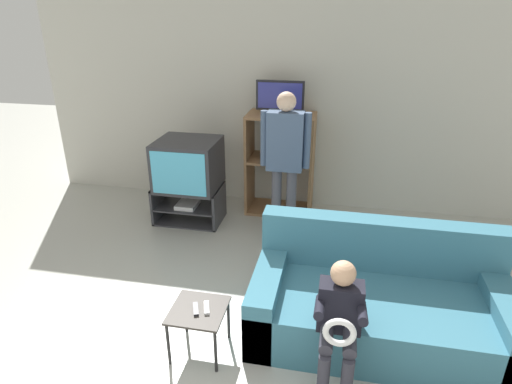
{
  "coord_description": "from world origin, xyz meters",
  "views": [
    {
      "loc": [
        0.76,
        -1.26,
        2.44
      ],
      "look_at": [
        0.05,
        2.23,
        0.9
      ],
      "focal_mm": 30.0,
      "sensor_mm": 36.0,
      "label": 1
    }
  ],
  "objects_px": {
    "television_flat": "(280,98)",
    "person_standing_adult": "(285,153)",
    "media_shelf": "(280,163)",
    "tv_stand": "(189,204)",
    "remote_control_black": "(196,309)",
    "person_seated_child": "(340,318)",
    "television_main": "(188,164)",
    "couch": "(378,303)",
    "snack_table": "(199,315)",
    "remote_control_white": "(207,308)"
  },
  "relations": [
    {
      "from": "television_flat",
      "to": "remote_control_white",
      "type": "relative_size",
      "value": 3.99
    },
    {
      "from": "television_flat",
      "to": "person_seated_child",
      "type": "relative_size",
      "value": 0.62
    },
    {
      "from": "television_flat",
      "to": "remote_control_black",
      "type": "height_order",
      "value": "television_flat"
    },
    {
      "from": "media_shelf",
      "to": "couch",
      "type": "height_order",
      "value": "media_shelf"
    },
    {
      "from": "media_shelf",
      "to": "person_seated_child",
      "type": "xyz_separation_m",
      "value": [
        0.8,
        -2.68,
        -0.1
      ]
    },
    {
      "from": "media_shelf",
      "to": "person_seated_child",
      "type": "height_order",
      "value": "media_shelf"
    },
    {
      "from": "snack_table",
      "to": "person_standing_adult",
      "type": "bearing_deg",
      "value": 78.95
    },
    {
      "from": "television_main",
      "to": "media_shelf",
      "type": "xyz_separation_m",
      "value": [
        1.02,
        0.52,
        -0.1
      ]
    },
    {
      "from": "remote_control_black",
      "to": "remote_control_white",
      "type": "xyz_separation_m",
      "value": [
        0.07,
        0.03,
        0.0
      ]
    },
    {
      "from": "media_shelf",
      "to": "tv_stand",
      "type": "bearing_deg",
      "value": -153.91
    },
    {
      "from": "media_shelf",
      "to": "remote_control_black",
      "type": "xyz_separation_m",
      "value": [
        -0.23,
        -2.61,
        -0.25
      ]
    },
    {
      "from": "television_flat",
      "to": "remote_control_black",
      "type": "xyz_separation_m",
      "value": [
        -0.21,
        -2.64,
        -1.05
      ]
    },
    {
      "from": "snack_table",
      "to": "remote_control_white",
      "type": "bearing_deg",
      "value": 13.94
    },
    {
      "from": "tv_stand",
      "to": "television_flat",
      "type": "bearing_deg",
      "value": 27.87
    },
    {
      "from": "remote_control_black",
      "to": "person_standing_adult",
      "type": "bearing_deg",
      "value": 56.55
    },
    {
      "from": "television_main",
      "to": "couch",
      "type": "height_order",
      "value": "television_main"
    },
    {
      "from": "media_shelf",
      "to": "remote_control_white",
      "type": "height_order",
      "value": "media_shelf"
    },
    {
      "from": "remote_control_white",
      "to": "person_standing_adult",
      "type": "height_order",
      "value": "person_standing_adult"
    },
    {
      "from": "remote_control_black",
      "to": "person_seated_child",
      "type": "distance_m",
      "value": 1.05
    },
    {
      "from": "snack_table",
      "to": "remote_control_black",
      "type": "bearing_deg",
      "value": -131.77
    },
    {
      "from": "couch",
      "to": "media_shelf",
      "type": "bearing_deg",
      "value": 117.82
    },
    {
      "from": "tv_stand",
      "to": "remote_control_white",
      "type": "bearing_deg",
      "value": -66.79
    },
    {
      "from": "snack_table",
      "to": "tv_stand",
      "type": "bearing_deg",
      "value": 111.63
    },
    {
      "from": "snack_table",
      "to": "person_seated_child",
      "type": "height_order",
      "value": "person_seated_child"
    },
    {
      "from": "television_main",
      "to": "couch",
      "type": "relative_size",
      "value": 0.36
    },
    {
      "from": "media_shelf",
      "to": "person_standing_adult",
      "type": "relative_size",
      "value": 0.76
    },
    {
      "from": "media_shelf",
      "to": "couch",
      "type": "xyz_separation_m",
      "value": [
        1.11,
        -2.11,
        -0.37
      ]
    },
    {
      "from": "tv_stand",
      "to": "couch",
      "type": "xyz_separation_m",
      "value": [
        2.16,
        -1.6,
        0.05
      ]
    },
    {
      "from": "television_main",
      "to": "media_shelf",
      "type": "bearing_deg",
      "value": 27.13
    },
    {
      "from": "person_standing_adult",
      "to": "person_seated_child",
      "type": "bearing_deg",
      "value": -71.71
    },
    {
      "from": "snack_table",
      "to": "person_seated_child",
      "type": "distance_m",
      "value": 1.05
    },
    {
      "from": "person_seated_child",
      "to": "media_shelf",
      "type": "bearing_deg",
      "value": 106.64
    },
    {
      "from": "remote_control_black",
      "to": "person_standing_adult",
      "type": "xyz_separation_m",
      "value": [
        0.38,
        1.9,
        0.61
      ]
    },
    {
      "from": "person_standing_adult",
      "to": "remote_control_black",
      "type": "bearing_deg",
      "value": -101.34
    },
    {
      "from": "snack_table",
      "to": "remote_control_white",
      "type": "distance_m",
      "value": 0.09
    },
    {
      "from": "remote_control_black",
      "to": "remote_control_white",
      "type": "bearing_deg",
      "value": -0.31
    },
    {
      "from": "television_main",
      "to": "snack_table",
      "type": "distance_m",
      "value": 2.26
    },
    {
      "from": "media_shelf",
      "to": "person_standing_adult",
      "type": "height_order",
      "value": "person_standing_adult"
    },
    {
      "from": "media_shelf",
      "to": "couch",
      "type": "bearing_deg",
      "value": -62.18
    },
    {
      "from": "television_main",
      "to": "tv_stand",
      "type": "bearing_deg",
      "value": 160.01
    },
    {
      "from": "tv_stand",
      "to": "remote_control_black",
      "type": "distance_m",
      "value": 2.26
    },
    {
      "from": "snack_table",
      "to": "person_seated_child",
      "type": "relative_size",
      "value": 0.44
    },
    {
      "from": "television_flat",
      "to": "tv_stand",
      "type": "bearing_deg",
      "value": -152.13
    },
    {
      "from": "television_main",
      "to": "remote_control_white",
      "type": "distance_m",
      "value": 2.26
    },
    {
      "from": "tv_stand",
      "to": "remote_control_white",
      "type": "xyz_separation_m",
      "value": [
        0.89,
        -2.07,
        0.18
      ]
    },
    {
      "from": "television_flat",
      "to": "snack_table",
      "type": "distance_m",
      "value": 2.86
    },
    {
      "from": "television_flat",
      "to": "person_standing_adult",
      "type": "height_order",
      "value": "person_standing_adult"
    },
    {
      "from": "television_flat",
      "to": "person_standing_adult",
      "type": "distance_m",
      "value": 0.88
    },
    {
      "from": "tv_stand",
      "to": "remote_control_black",
      "type": "bearing_deg",
      "value": -68.81
    },
    {
      "from": "television_flat",
      "to": "couch",
      "type": "height_order",
      "value": "television_flat"
    }
  ]
}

